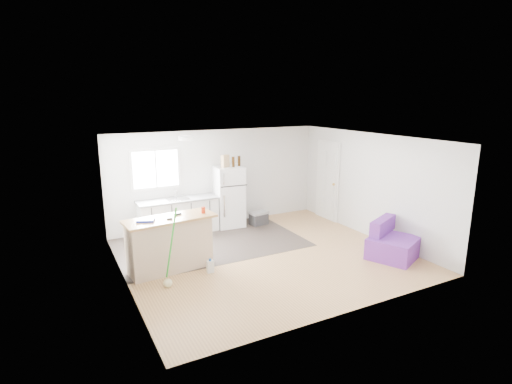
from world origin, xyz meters
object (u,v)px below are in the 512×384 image
cooler (259,218)px  bottle_left (233,162)px  peninsula (170,244)px  blue_tray (146,220)px  kitchen_cabinets (179,216)px  cardboard_box (225,161)px  purple_seat (391,244)px  refrigerator (229,197)px  red_cup (203,210)px  bottle_right (239,161)px  cleaner_jug (210,266)px  mop (169,273)px

cooler → bottle_left: 1.60m
peninsula → blue_tray: (-0.41, -0.01, 0.52)m
kitchen_cabinets → cardboard_box: bearing=-4.4°
purple_seat → bottle_left: size_ratio=4.72×
refrigerator → red_cup: size_ratio=12.67×
refrigerator → bottle_left: (0.09, -0.10, 0.89)m
kitchen_cabinets → bottle_right: 1.99m
purple_seat → red_cup: bearing=132.6°
cleaner_jug → blue_tray: blue_tray is taller
bottle_left → bottle_right: size_ratio=1.00×
cardboard_box → bottle_right: size_ratio=1.20×
peninsula → mop: 0.73m
refrigerator → blue_tray: (-2.46, -1.91, 0.28)m
cleaner_jug → cardboard_box: cardboard_box is taller
bottle_right → kitchen_cabinets: bearing=177.5°
mop → cardboard_box: 3.60m
purple_seat → mop: 4.44m
cooler → blue_tray: blue_tray is taller
refrigerator → mop: size_ratio=1.08×
peninsula → bottle_left: 3.02m
cleaner_jug → blue_tray: size_ratio=0.92×
cardboard_box → bottle_left: bearing=-13.5°
peninsula → refrigerator: refrigerator is taller
cleaner_jug → red_cup: red_cup is taller
cleaner_jug → bottle_right: size_ratio=1.10×
refrigerator → cleaner_jug: bearing=-117.5°
blue_tray → refrigerator: bearing=37.8°
cooler → cardboard_box: 1.71m
red_cup → bottle_right: bottle_right is taller
cooler → mop: size_ratio=0.35×
cleaner_jug → bottle_left: bottle_left is taller
cooler → cardboard_box: cardboard_box is taller
cardboard_box → bottle_left: (0.19, -0.05, -0.02)m
kitchen_cabinets → cleaner_jug: kitchen_cabinets is taller
kitchen_cabinets → red_cup: (-0.08, -1.95, 0.65)m
mop → bottle_left: 3.68m
purple_seat → blue_tray: size_ratio=3.93×
refrigerator → bottle_left: 0.89m
refrigerator → cardboard_box: 0.92m
kitchen_cabinets → purple_seat: 4.82m
mop → blue_tray: mop is taller
red_cup → bottle_right: bearing=48.7°
refrigerator → red_cup: refrigerator is taller
peninsula → mop: (-0.22, -0.64, -0.29)m
kitchen_cabinets → bottle_left: bottle_left is taller
purple_seat → cooler: bearing=89.5°
bottle_left → bottle_right: bearing=18.6°
blue_tray → cardboard_box: 3.07m
peninsula → purple_seat: peninsula is taller
kitchen_cabinets → refrigerator: 1.34m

